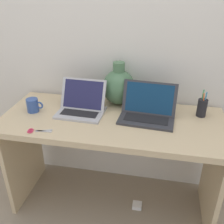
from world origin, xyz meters
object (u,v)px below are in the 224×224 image
laptop_right (148,109)px  green_vase (119,86)px  coffee_mug (33,105)px  pen_cup (202,108)px  laptop_left (82,104)px  scissors (35,131)px  power_brick (137,205)px

laptop_right → green_vase: (-0.22, 0.18, 0.07)m
coffee_mug → pen_cup: pen_cup is taller
laptop_left → green_vase: size_ratio=1.03×
laptop_left → laptop_right: (0.44, 0.01, 0.00)m
laptop_left → laptop_right: bearing=0.7°
laptop_right → scissors: laptop_right is taller
laptop_left → power_brick: laptop_left is taller
pen_cup → green_vase: bearing=171.0°
pen_cup → scissors: bearing=-158.4°
laptop_left → coffee_mug: laptop_left is taller
coffee_mug → scissors: (0.13, -0.24, -0.04)m
coffee_mug → laptop_right: bearing=4.9°
laptop_right → power_brick: size_ratio=5.21×
coffee_mug → laptop_left: bearing=10.6°
green_vase → coffee_mug: size_ratio=2.61×
green_vase → pen_cup: (0.57, -0.09, -0.07)m
pen_cup → scissors: size_ratio=1.23×
laptop_right → scissors: bearing=-154.7°
scissors → power_brick: size_ratio=2.11×
pen_cup → power_brick: size_ratio=2.59×
green_vase → scissors: 0.65m
laptop_right → green_vase: size_ratio=1.19×
coffee_mug → power_brick: coffee_mug is taller
scissors → power_brick: scissors is taller
laptop_left → laptop_right: laptop_right is taller
power_brick → scissors: bearing=-160.3°
laptop_left → coffee_mug: size_ratio=2.70×
green_vase → scissors: green_vase is taller
pen_cup → power_brick: 0.89m
green_vase → coffee_mug: 0.61m
laptop_right → scissors: (-0.64, -0.30, -0.06)m
coffee_mug → pen_cup: 1.13m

